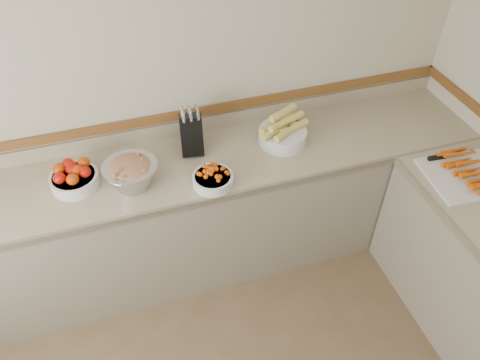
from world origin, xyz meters
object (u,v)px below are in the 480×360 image
object	(u,v)px
knife_block	(192,134)
corn_bowl	(283,132)
tomato_bowl	(74,177)
cherry_tomato_bowl	(213,178)
cutting_board	(470,172)
rhubarb_bowl	(131,173)

from	to	relation	value
knife_block	corn_bowl	bearing A→B (deg)	-8.66
corn_bowl	tomato_bowl	bearing A→B (deg)	-179.56
knife_block	cherry_tomato_bowl	bearing A→B (deg)	-83.19
tomato_bowl	corn_bowl	world-z (taller)	corn_bowl
tomato_bowl	cutting_board	size ratio (longest dim) A/B	0.50
knife_block	tomato_bowl	xyz separation A→B (m)	(-0.71, -0.10, -0.07)
knife_block	cherry_tomato_bowl	distance (m)	0.34
cherry_tomato_bowl	corn_bowl	xyz separation A→B (m)	(0.52, 0.24, 0.03)
tomato_bowl	cherry_tomato_bowl	world-z (taller)	tomato_bowl
knife_block	rhubarb_bowl	bearing A→B (deg)	-153.50
knife_block	rhubarb_bowl	size ratio (longest dim) A/B	1.04
knife_block	corn_bowl	distance (m)	0.57
cherry_tomato_bowl	corn_bowl	distance (m)	0.58
rhubarb_bowl	cutting_board	distance (m)	1.97
tomato_bowl	rhubarb_bowl	size ratio (longest dim) A/B	0.88
corn_bowl	cutting_board	bearing A→B (deg)	-34.04
rhubarb_bowl	cutting_board	world-z (taller)	rhubarb_bowl
tomato_bowl	cutting_board	xyz separation A→B (m)	(2.21, -0.62, -0.04)
knife_block	cutting_board	world-z (taller)	knife_block
tomato_bowl	cherry_tomato_bowl	distance (m)	0.79
cherry_tomato_bowl	rhubarb_bowl	size ratio (longest dim) A/B	0.76
knife_block	cherry_tomato_bowl	xyz separation A→B (m)	(0.04, -0.33, -0.09)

